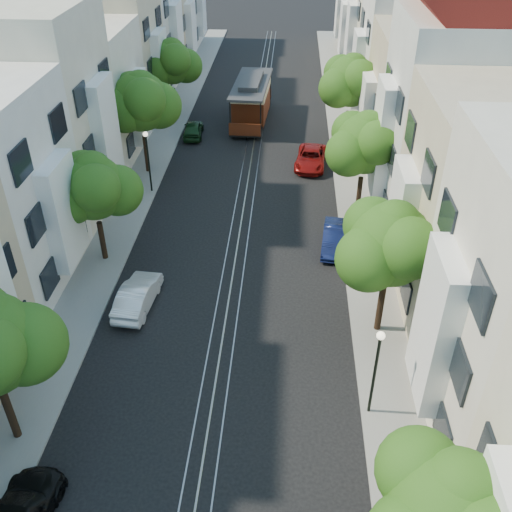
% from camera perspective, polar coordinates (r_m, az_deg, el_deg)
% --- Properties ---
extents(ground, '(200.00, 200.00, 0.00)m').
position_cam_1_polar(ground, '(43.54, -0.44, 9.86)').
color(ground, black).
rests_on(ground, ground).
extents(sidewalk_east, '(2.50, 80.00, 0.12)m').
position_cam_1_polar(sidewalk_east, '(43.66, 9.23, 9.57)').
color(sidewalk_east, gray).
rests_on(sidewalk_east, ground).
extents(sidewalk_west, '(2.50, 80.00, 0.12)m').
position_cam_1_polar(sidewalk_west, '(44.56, -9.93, 10.02)').
color(sidewalk_west, gray).
rests_on(sidewalk_west, ground).
extents(rail_left, '(0.06, 80.00, 0.02)m').
position_cam_1_polar(rail_left, '(43.57, -1.18, 9.89)').
color(rail_left, gray).
rests_on(rail_left, ground).
extents(rail_slot, '(0.06, 80.00, 0.02)m').
position_cam_1_polar(rail_slot, '(43.53, -0.44, 9.87)').
color(rail_slot, gray).
rests_on(rail_slot, ground).
extents(rail_right, '(0.06, 80.00, 0.02)m').
position_cam_1_polar(rail_right, '(43.50, 0.29, 9.85)').
color(rail_right, gray).
rests_on(rail_right, ground).
extents(lane_line, '(0.08, 80.00, 0.01)m').
position_cam_1_polar(lane_line, '(43.54, -0.44, 9.86)').
color(lane_line, tan).
rests_on(lane_line, ground).
extents(townhouses_east, '(7.75, 72.00, 12.00)m').
position_cam_1_polar(townhouses_east, '(42.48, 16.32, 15.40)').
color(townhouses_east, beige).
rests_on(townhouses_east, ground).
extents(townhouses_west, '(7.75, 72.00, 11.76)m').
position_cam_1_polar(townhouses_west, '(44.02, -16.72, 15.83)').
color(townhouses_west, silver).
rests_on(townhouses_west, ground).
extents(tree_e_b, '(4.93, 4.08, 6.68)m').
position_cam_1_polar(tree_e_b, '(24.85, 13.39, 0.94)').
color(tree_e_b, black).
rests_on(tree_e_b, ground).
extents(tree_e_c, '(4.84, 3.99, 6.52)m').
position_cam_1_polar(tree_e_c, '(34.55, 10.92, 10.82)').
color(tree_e_c, black).
rests_on(tree_e_c, ground).
extents(tree_e_d, '(5.01, 4.16, 6.85)m').
position_cam_1_polar(tree_e_d, '(44.73, 9.54, 16.76)').
color(tree_e_d, black).
rests_on(tree_e_d, ground).
extents(tree_w_b, '(4.72, 3.87, 6.27)m').
position_cam_1_polar(tree_w_b, '(30.57, -15.89, 6.46)').
color(tree_w_b, black).
rests_on(tree_w_b, ground).
extents(tree_w_c, '(5.13, 4.28, 7.09)m').
position_cam_1_polar(tree_w_c, '(39.98, -11.40, 14.76)').
color(tree_w_c, black).
rests_on(tree_w_c, ground).
extents(tree_w_d, '(4.84, 3.99, 6.52)m').
position_cam_1_polar(tree_w_d, '(50.35, -8.40, 18.51)').
color(tree_w_d, black).
rests_on(tree_w_d, ground).
extents(lamp_east, '(0.32, 0.32, 4.16)m').
position_cam_1_polar(lamp_east, '(22.01, 11.97, -10.26)').
color(lamp_east, black).
rests_on(lamp_east, ground).
extents(lamp_west, '(0.32, 0.32, 4.16)m').
position_cam_1_polar(lamp_west, '(37.91, -10.79, 10.09)').
color(lamp_west, black).
rests_on(lamp_west, ground).
extents(cable_car, '(3.22, 8.91, 3.37)m').
position_cam_1_polar(cable_car, '(49.61, -0.46, 15.47)').
color(cable_car, black).
rests_on(cable_car, ground).
extents(parked_car_e_mid, '(1.75, 4.00, 1.28)m').
position_cam_1_polar(parked_car_e_mid, '(32.66, 7.89, 1.79)').
color(parked_car_e_mid, '#0B1339').
rests_on(parked_car_e_mid, ground).
extents(parked_car_e_far, '(2.59, 4.73, 1.26)m').
position_cam_1_polar(parked_car_e_far, '(42.06, 5.51, 9.72)').
color(parked_car_e_far, maroon).
rests_on(parked_car_e_far, ground).
extents(parked_car_w_mid, '(1.76, 4.14, 1.33)m').
position_cam_1_polar(parked_car_w_mid, '(28.63, -11.75, -3.87)').
color(parked_car_w_mid, silver).
rests_on(parked_car_w_mid, ground).
extents(parked_car_w_far, '(1.73, 3.78, 1.26)m').
position_cam_1_polar(parked_car_w_far, '(47.25, -6.30, 12.51)').
color(parked_car_w_far, '#143317').
rests_on(parked_car_w_far, ground).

